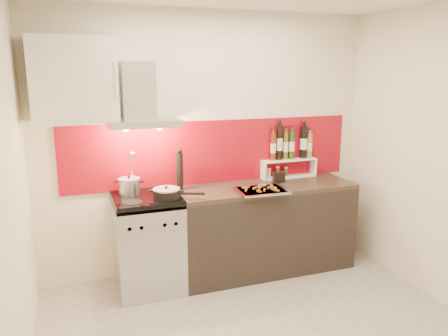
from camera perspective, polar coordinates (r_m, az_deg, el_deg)
name	(u,v)px	position (r m, az deg, el deg)	size (l,w,h in m)	color
back_wall	(209,144)	(4.41, -1.97, 3.13)	(3.40, 0.02, 2.60)	silver
left_wall	(6,199)	(2.86, -26.63, -3.59)	(0.02, 2.80, 2.60)	silver
backsplash	(214,152)	(4.43, -1.30, 2.12)	(3.00, 0.02, 0.64)	maroon
range_stove	(148,244)	(4.20, -9.85, -9.77)	(0.60, 0.60, 0.91)	#B7B7BA
counter	(265,228)	(4.54, 5.36, -7.78)	(1.80, 0.60, 0.90)	black
range_hood	(140,103)	(4.04, -10.91, 8.35)	(0.62, 0.50, 0.61)	#B7B7BA
upper_cabinet	(74,80)	(3.97, -19.02, 10.81)	(0.70, 0.35, 0.72)	beige
stock_pot	(129,186)	(4.13, -12.27, -2.30)	(0.20, 0.20, 0.17)	#B7B7BA
saute_pan	(167,193)	(3.95, -7.40, -3.27)	(0.45, 0.27, 0.11)	black
utensil_jar	(132,182)	(4.10, -11.93, -1.82)	(0.09, 0.13, 0.42)	silver
pepper_mill	(180,170)	(4.19, -5.80, -0.24)	(0.06, 0.06, 0.41)	black
step_shelf	(290,153)	(4.72, 8.61, 1.90)	(0.62, 0.17, 0.57)	white
caddy_box	(279,177)	(4.50, 7.18, -1.19)	(0.12, 0.05, 0.10)	black
baking_tray	(262,190)	(4.17, 4.94, -2.90)	(0.50, 0.40, 0.03)	silver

